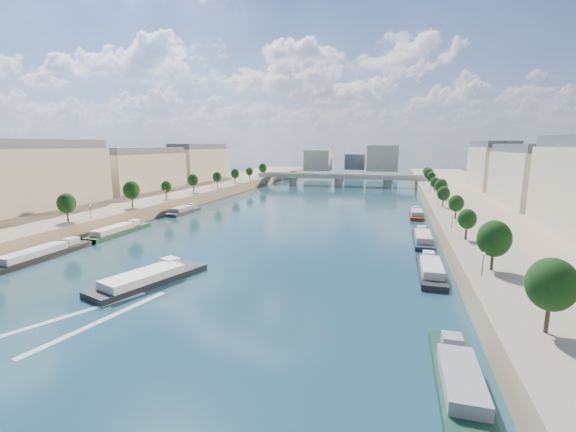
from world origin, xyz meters
The scene contains 17 objects.
ground centered at (0.00, 100.00, 0.00)m, with size 700.00×700.00×0.00m, color #0C2C35.
quay_left centered at (-72.00, 100.00, 2.50)m, with size 44.00×520.00×5.00m, color #9E8460.
quay_right centered at (72.00, 100.00, 2.50)m, with size 44.00×520.00×5.00m, color #9E8460.
pave_left centered at (-57.00, 100.00, 5.05)m, with size 14.00×520.00×0.10m, color gray.
pave_right centered at (57.00, 100.00, 5.05)m, with size 14.00×520.00×0.10m, color gray.
trees_left centered at (-55.00, 102.00, 10.48)m, with size 4.80×268.80×8.26m.
trees_right centered at (55.00, 110.00, 10.48)m, with size 4.80×268.80×8.26m.
lamps_left centered at (-52.50, 90.00, 7.78)m, with size 0.36×200.36×4.28m.
lamps_right centered at (52.50, 105.00, 7.78)m, with size 0.36×200.36×4.28m.
buildings_left centered at (-85.00, 112.00, 16.45)m, with size 16.00×226.00×23.20m.
buildings_right centered at (85.00, 112.00, 16.45)m, with size 16.00×226.00×23.20m.
skyline centered at (3.19, 319.52, 14.66)m, with size 79.00×42.00×22.00m.
bridge centered at (0.00, 234.18, 5.08)m, with size 112.00×12.00×8.15m.
tour_barge centered at (-9.63, 38.03, 0.88)m, with size 14.56×25.70×3.57m.
wake centered at (-9.63, 21.35, 0.02)m, with size 15.73×25.72×0.04m.
moored_barges_left centered at (-45.50, 41.21, 0.84)m, with size 5.00×155.72×3.60m.
moored_barges_right centered at (45.50, 55.47, 0.84)m, with size 5.00×163.00×3.60m.
Camera 1 is at (37.48, -25.41, 27.44)m, focal length 24.00 mm.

